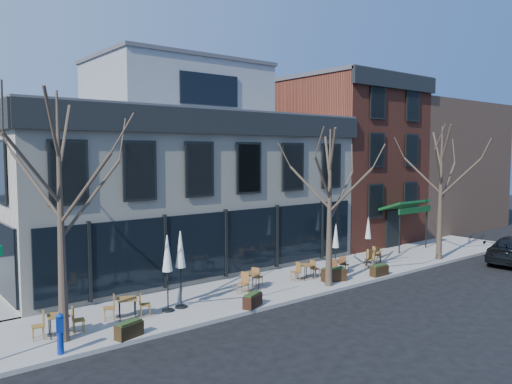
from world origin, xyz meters
TOP-DOWN VIEW (x-y plane):
  - ground at (0.00, 0.00)m, footprint 120.00×120.00m
  - sidewalk_front at (3.25, -2.15)m, footprint 33.50×4.70m
  - corner_building at (0.07, 5.07)m, footprint 18.39×10.39m
  - red_brick_building at (13.00, 4.98)m, footprint 8.20×11.78m
  - bg_building at (23.00, 6.00)m, footprint 12.00×12.00m
  - tree_corner at (-8.49, -3.20)m, footprint 3.93×3.98m
  - tree_mid at (3.01, -3.90)m, footprint 3.50×3.55m
  - tree_right at (12.01, -3.90)m, footprint 3.72×3.77m
  - call_box at (-8.93, -4.20)m, footprint 0.25×0.25m
  - cafe_set_0 at (-8.50, -2.64)m, footprint 1.72×0.78m
  - cafe_set_1 at (-6.00, -2.40)m, footprint 1.74×1.00m
  - cafe_set_2 at (-0.23, -2.28)m, footprint 1.74×1.05m
  - cafe_set_3 at (3.01, -2.40)m, footprint 1.64×0.70m
  - cafe_set_4 at (4.86, -2.80)m, footprint 1.63×0.76m
  - cafe_set_5 at (7.78, -2.64)m, footprint 1.82×1.06m
  - umbrella_0 at (-4.45, -2.60)m, footprint 0.47×0.47m
  - umbrella_1 at (-3.84, -2.53)m, footprint 0.48×0.48m
  - umbrella_3 at (4.84, -2.63)m, footprint 0.40×0.40m
  - umbrella_4 at (8.13, -1.99)m, footprint 0.40×0.40m
  - planter_0 at (-6.75, -4.20)m, footprint 1.01×0.63m
  - planter_1 at (-1.62, -4.20)m, footprint 1.04×0.75m
  - planter_2 at (3.78, -3.50)m, footprint 1.22×0.81m
  - planter_3 at (6.26, -4.20)m, footprint 0.99×0.43m

SIDE VIEW (x-z plane):
  - ground at x=0.00m, z-range 0.00..0.00m
  - sidewalk_front at x=3.25m, z-range 0.00..0.15m
  - planter_0 at x=-6.75m, z-range 0.15..0.68m
  - planter_1 at x=-1.62m, z-range 0.15..0.69m
  - planter_3 at x=6.26m, z-range 0.15..0.69m
  - planter_2 at x=3.78m, z-range 0.15..0.78m
  - cafe_set_4 at x=4.86m, z-range 0.16..1.00m
  - cafe_set_3 at x=3.01m, z-range 0.16..1.01m
  - cafe_set_0 at x=-8.50m, z-range 0.16..1.04m
  - cafe_set_1 at x=-6.00m, z-range 0.16..1.06m
  - cafe_set_2 at x=-0.23m, z-range 0.16..1.06m
  - cafe_set_5 at x=7.78m, z-range 0.16..1.10m
  - call_box at x=-8.93m, z-range 0.19..1.47m
  - umbrella_3 at x=4.84m, z-range 0.67..3.19m
  - umbrella_4 at x=8.13m, z-range 0.67..3.19m
  - umbrella_0 at x=-4.45m, z-range 0.75..3.67m
  - umbrella_1 at x=-3.84m, z-range 0.77..3.77m
  - tree_mid at x=3.01m, z-range 0.27..7.31m
  - tree_right at x=12.01m, z-range 0.28..7.76m
  - tree_corner at x=-8.49m, z-range 0.29..8.21m
  - corner_building at x=0.07m, z-range -0.83..10.27m
  - bg_building at x=23.00m, z-range 0.00..10.00m
  - red_brick_building at x=13.00m, z-range 0.05..11.22m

